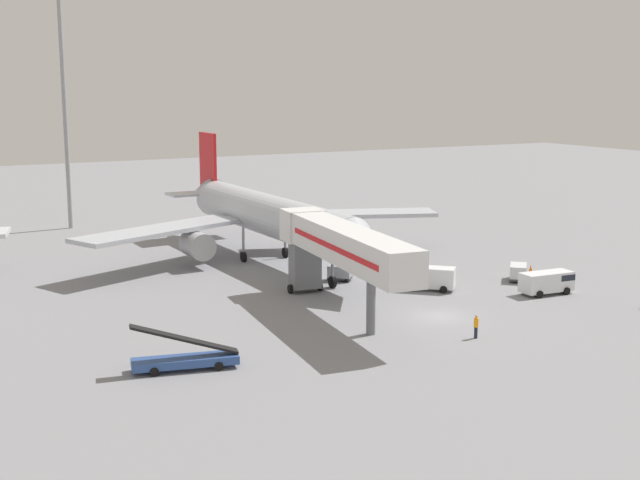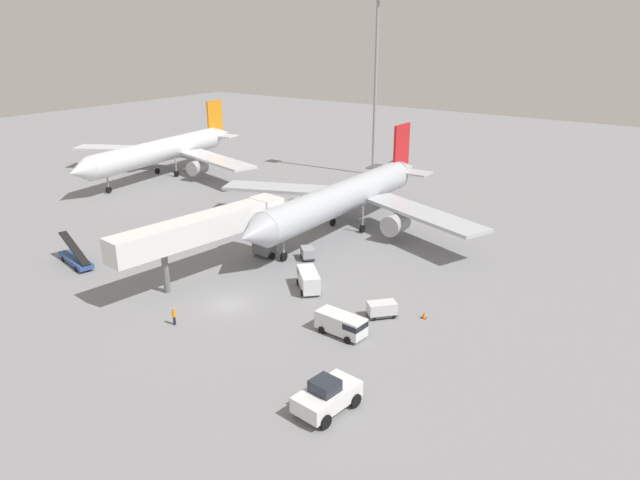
{
  "view_description": "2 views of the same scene",
  "coord_description": "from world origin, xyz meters",
  "px_view_note": "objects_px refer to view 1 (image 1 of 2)",
  "views": [
    {
      "loc": [
        -40.22,
        -54.48,
        18.67
      ],
      "look_at": [
        -1.78,
        17.34,
        3.62
      ],
      "focal_mm": 47.97,
      "sensor_mm": 36.0,
      "label": 1
    },
    {
      "loc": [
        39.34,
        -39.03,
        26.98
      ],
      "look_at": [
        -0.38,
        16.55,
        2.11
      ],
      "focal_mm": 33.06,
      "sensor_mm": 36.0,
      "label": 2
    }
  ],
  "objects_px": {
    "jet_bridge": "(338,245)",
    "baggage_cart_mid_left": "(340,272)",
    "belt_loader_truck": "(185,358)",
    "ground_crew_worker_foreground": "(476,326)",
    "apron_light_mast": "(62,58)",
    "service_van_outer_left": "(428,277)",
    "safety_cone_alpha": "(531,269)",
    "service_van_far_left": "(548,281)",
    "baggage_cart_rear_right": "(518,272)",
    "airplane_at_gate": "(266,216)"
  },
  "relations": [
    {
      "from": "jet_bridge",
      "to": "baggage_cart_mid_left",
      "type": "distance_m",
      "value": 12.66
    },
    {
      "from": "belt_loader_truck",
      "to": "ground_crew_worker_foreground",
      "type": "distance_m",
      "value": 21.62
    },
    {
      "from": "apron_light_mast",
      "to": "service_van_outer_left",
      "type": "bearing_deg",
      "value": -66.69
    },
    {
      "from": "ground_crew_worker_foreground",
      "to": "safety_cone_alpha",
      "type": "distance_m",
      "value": 24.22
    },
    {
      "from": "service_van_far_left",
      "to": "service_van_outer_left",
      "type": "bearing_deg",
      "value": 143.71
    },
    {
      "from": "baggage_cart_rear_right",
      "to": "ground_crew_worker_foreground",
      "type": "height_order",
      "value": "ground_crew_worker_foreground"
    },
    {
      "from": "belt_loader_truck",
      "to": "baggage_cart_rear_right",
      "type": "relative_size",
      "value": 2.34
    },
    {
      "from": "belt_loader_truck",
      "to": "service_van_outer_left",
      "type": "distance_m",
      "value": 28.93
    },
    {
      "from": "jet_bridge",
      "to": "baggage_cart_mid_left",
      "type": "relative_size",
      "value": 8.75
    },
    {
      "from": "safety_cone_alpha",
      "to": "apron_light_mast",
      "type": "height_order",
      "value": "apron_light_mast"
    },
    {
      "from": "airplane_at_gate",
      "to": "safety_cone_alpha",
      "type": "bearing_deg",
      "value": -40.37
    },
    {
      "from": "service_van_outer_left",
      "to": "safety_cone_alpha",
      "type": "relative_size",
      "value": 6.09
    },
    {
      "from": "service_van_far_left",
      "to": "ground_crew_worker_foreground",
      "type": "bearing_deg",
      "value": -151.41
    },
    {
      "from": "service_van_far_left",
      "to": "apron_light_mast",
      "type": "bearing_deg",
      "value": 118.18
    },
    {
      "from": "service_van_far_left",
      "to": "baggage_cart_rear_right",
      "type": "xyz_separation_m",
      "value": [
        1.18,
        5.28,
        -0.29
      ]
    },
    {
      "from": "jet_bridge",
      "to": "baggage_cart_rear_right",
      "type": "distance_m",
      "value": 21.59
    },
    {
      "from": "service_van_outer_left",
      "to": "baggage_cart_mid_left",
      "type": "height_order",
      "value": "service_van_outer_left"
    },
    {
      "from": "jet_bridge",
      "to": "service_van_outer_left",
      "type": "distance_m",
      "value": 12.43
    },
    {
      "from": "airplane_at_gate",
      "to": "baggage_cart_mid_left",
      "type": "height_order",
      "value": "airplane_at_gate"
    },
    {
      "from": "belt_loader_truck",
      "to": "service_van_far_left",
      "type": "bearing_deg",
      "value": 6.85
    },
    {
      "from": "belt_loader_truck",
      "to": "service_van_outer_left",
      "type": "relative_size",
      "value": 1.57
    },
    {
      "from": "airplane_at_gate",
      "to": "apron_light_mast",
      "type": "distance_m",
      "value": 37.76
    },
    {
      "from": "airplane_at_gate",
      "to": "baggage_cart_mid_left",
      "type": "bearing_deg",
      "value": -79.35
    },
    {
      "from": "ground_crew_worker_foreground",
      "to": "jet_bridge",
      "type": "bearing_deg",
      "value": 117.19
    },
    {
      "from": "safety_cone_alpha",
      "to": "apron_light_mast",
      "type": "relative_size",
      "value": 0.02
    },
    {
      "from": "service_van_outer_left",
      "to": "airplane_at_gate",
      "type": "bearing_deg",
      "value": 111.78
    },
    {
      "from": "airplane_at_gate",
      "to": "belt_loader_truck",
      "type": "height_order",
      "value": "airplane_at_gate"
    },
    {
      "from": "jet_bridge",
      "to": "service_van_far_left",
      "type": "height_order",
      "value": "jet_bridge"
    },
    {
      "from": "airplane_at_gate",
      "to": "jet_bridge",
      "type": "height_order",
      "value": "airplane_at_gate"
    },
    {
      "from": "belt_loader_truck",
      "to": "ground_crew_worker_foreground",
      "type": "height_order",
      "value": "belt_loader_truck"
    },
    {
      "from": "jet_bridge",
      "to": "airplane_at_gate",
      "type": "bearing_deg",
      "value": 80.61
    },
    {
      "from": "jet_bridge",
      "to": "apron_light_mast",
      "type": "distance_m",
      "value": 56.13
    },
    {
      "from": "airplane_at_gate",
      "to": "baggage_cart_rear_right",
      "type": "distance_m",
      "value": 26.65
    },
    {
      "from": "airplane_at_gate",
      "to": "belt_loader_truck",
      "type": "relative_size",
      "value": 5.86
    },
    {
      "from": "belt_loader_truck",
      "to": "ground_crew_worker_foreground",
      "type": "relative_size",
      "value": 4.03
    },
    {
      "from": "baggage_cart_rear_right",
      "to": "safety_cone_alpha",
      "type": "relative_size",
      "value": 4.08
    },
    {
      "from": "baggage_cart_mid_left",
      "to": "safety_cone_alpha",
      "type": "bearing_deg",
      "value": -17.4
    },
    {
      "from": "belt_loader_truck",
      "to": "jet_bridge",
      "type": "bearing_deg",
      "value": 25.23
    },
    {
      "from": "airplane_at_gate",
      "to": "service_van_outer_left",
      "type": "bearing_deg",
      "value": -68.22
    },
    {
      "from": "service_van_far_left",
      "to": "apron_light_mast",
      "type": "relative_size",
      "value": 0.15
    },
    {
      "from": "ground_crew_worker_foreground",
      "to": "apron_light_mast",
      "type": "height_order",
      "value": "apron_light_mast"
    },
    {
      "from": "service_van_far_left",
      "to": "baggage_cart_mid_left",
      "type": "xyz_separation_m",
      "value": [
        -13.88,
        13.27,
        -0.33
      ]
    },
    {
      "from": "service_van_outer_left",
      "to": "baggage_cart_mid_left",
      "type": "relative_size",
      "value": 1.79
    },
    {
      "from": "baggage_cart_mid_left",
      "to": "jet_bridge",
      "type": "bearing_deg",
      "value": -120.12
    },
    {
      "from": "belt_loader_truck",
      "to": "safety_cone_alpha",
      "type": "height_order",
      "value": "belt_loader_truck"
    },
    {
      "from": "service_van_far_left",
      "to": "belt_loader_truck",
      "type": "bearing_deg",
      "value": -173.15
    },
    {
      "from": "apron_light_mast",
      "to": "belt_loader_truck",
      "type": "bearing_deg",
      "value": -95.23
    },
    {
      "from": "safety_cone_alpha",
      "to": "jet_bridge",
      "type": "bearing_deg",
      "value": -170.05
    },
    {
      "from": "airplane_at_gate",
      "to": "service_van_outer_left",
      "type": "distance_m",
      "value": 20.62
    },
    {
      "from": "service_van_outer_left",
      "to": "baggage_cart_rear_right",
      "type": "bearing_deg",
      "value": -5.97
    }
  ]
}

